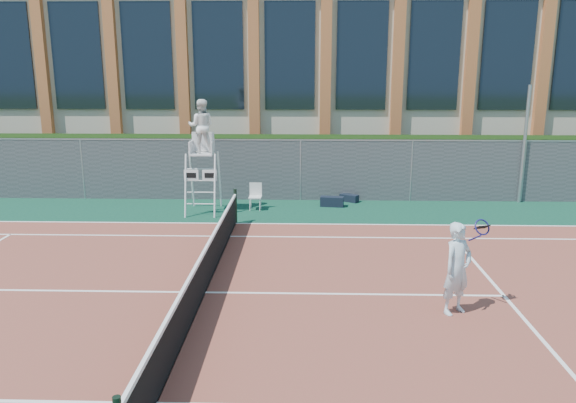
{
  "coord_description": "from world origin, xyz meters",
  "views": [
    {
      "loc": [
        2.13,
        -11.25,
        4.77
      ],
      "look_at": [
        1.71,
        3.0,
        1.34
      ],
      "focal_mm": 35.0,
      "sensor_mm": 36.0,
      "label": 1
    }
  ],
  "objects_px": {
    "plastic_chair": "(255,194)",
    "tennis_player": "(457,268)",
    "umpire_chair": "(201,129)",
    "steel_pole": "(524,145)"
  },
  "relations": [
    {
      "from": "plastic_chair",
      "to": "tennis_player",
      "type": "height_order",
      "value": "tennis_player"
    },
    {
      "from": "steel_pole",
      "to": "umpire_chair",
      "type": "height_order",
      "value": "steel_pole"
    },
    {
      "from": "plastic_chair",
      "to": "tennis_player",
      "type": "relative_size",
      "value": 0.49
    },
    {
      "from": "umpire_chair",
      "to": "tennis_player",
      "type": "relative_size",
      "value": 2.06
    },
    {
      "from": "steel_pole",
      "to": "tennis_player",
      "type": "bearing_deg",
      "value": -116.54
    },
    {
      "from": "plastic_chair",
      "to": "umpire_chair",
      "type": "bearing_deg",
      "value": -168.45
    },
    {
      "from": "steel_pole",
      "to": "umpire_chair",
      "type": "xyz_separation_m",
      "value": [
        -11.15,
        -1.65,
        0.69
      ]
    },
    {
      "from": "steel_pole",
      "to": "plastic_chair",
      "type": "bearing_deg",
      "value": -172.16
    },
    {
      "from": "tennis_player",
      "to": "plastic_chair",
      "type": "bearing_deg",
      "value": 119.44
    },
    {
      "from": "umpire_chair",
      "to": "tennis_player",
      "type": "height_order",
      "value": "umpire_chair"
    }
  ]
}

